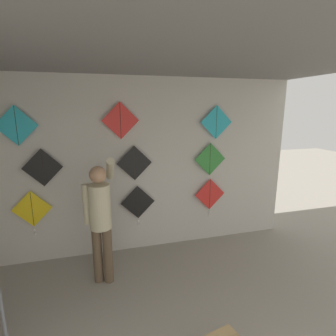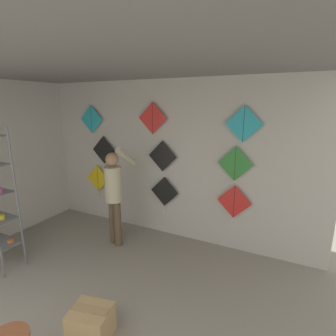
% 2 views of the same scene
% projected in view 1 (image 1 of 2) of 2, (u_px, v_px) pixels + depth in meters
% --- Properties ---
extents(back_panel, '(5.60, 0.06, 2.80)m').
position_uv_depth(back_panel, '(128.00, 168.00, 4.16)').
color(back_panel, beige).
rests_on(back_panel, ground).
extents(ceiling_slab, '(5.60, 4.45, 0.04)m').
position_uv_depth(ceiling_slab, '(149.00, 45.00, 2.09)').
color(ceiling_slab, gray).
extents(shopkeeper, '(0.42, 0.55, 1.73)m').
position_uv_depth(shopkeeper, '(100.00, 215.00, 3.41)').
color(shopkeeper, brown).
rests_on(shopkeeper, ground).
extents(kite_0, '(0.55, 0.04, 0.69)m').
position_uv_depth(kite_0, '(32.00, 211.00, 3.83)').
color(kite_0, yellow).
extents(kite_1, '(0.55, 0.04, 0.69)m').
position_uv_depth(kite_1, '(138.00, 204.00, 4.24)').
color(kite_1, black).
extents(kite_2, '(0.55, 0.04, 0.69)m').
position_uv_depth(kite_2, '(210.00, 196.00, 4.56)').
color(kite_2, red).
extents(kite_3, '(0.55, 0.01, 0.55)m').
position_uv_depth(kite_3, '(43.00, 168.00, 3.74)').
color(kite_3, black).
extents(kite_4, '(0.55, 0.01, 0.55)m').
position_uv_depth(kite_4, '(134.00, 163.00, 4.08)').
color(kite_4, black).
extents(kite_5, '(0.55, 0.01, 0.55)m').
position_uv_depth(kite_5, '(210.00, 159.00, 4.41)').
color(kite_5, '#338C38').
extents(kite_6, '(0.55, 0.01, 0.55)m').
position_uv_depth(kite_6, '(16.00, 126.00, 3.53)').
color(kite_6, '#28B2C6').
extents(kite_7, '(0.55, 0.01, 0.55)m').
position_uv_depth(kite_7, '(120.00, 121.00, 3.88)').
color(kite_7, red).
extents(kite_8, '(0.55, 0.01, 0.55)m').
position_uv_depth(kite_8, '(216.00, 122.00, 4.29)').
color(kite_8, '#28B2C6').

